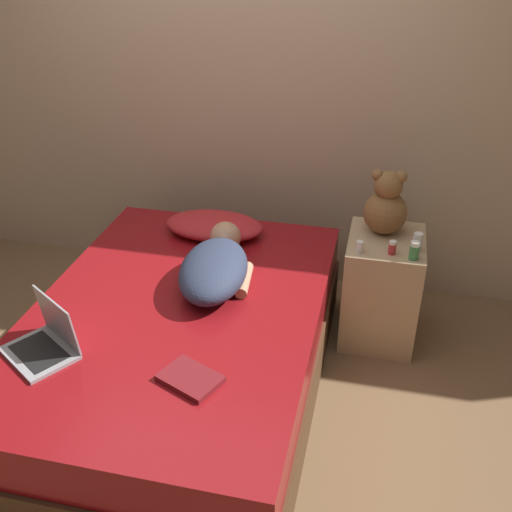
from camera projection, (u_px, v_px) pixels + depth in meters
ground_plane at (183, 389)px, 3.10m from camera, size 12.00×12.00×0.00m
wall_back at (240, 77)px, 3.50m from camera, size 8.00×0.06×2.60m
bed at (180, 350)px, 2.97m from camera, size 1.37×1.97×0.52m
nightstand at (381, 288)px, 3.35m from camera, size 0.41×0.47×0.62m
pillow at (214, 226)px, 3.43m from camera, size 0.57×0.34×0.11m
person_lying at (216, 266)px, 2.97m from camera, size 0.39×0.74×0.19m
laptop at (46, 340)px, 2.52m from camera, size 0.38×0.36×0.24m
teddy_bear at (386, 206)px, 3.19m from camera, size 0.23×0.23×0.36m
bottle_green at (414, 251)px, 3.00m from camera, size 0.05×0.05×0.10m
bottle_red at (392, 248)px, 3.05m from camera, size 0.04×0.04×0.07m
bottle_white at (359, 247)px, 3.06m from camera, size 0.04×0.04×0.06m
bottle_clear at (417, 242)px, 3.07m from camera, size 0.05×0.05×0.10m
book at (190, 378)px, 2.38m from camera, size 0.28×0.25×0.02m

